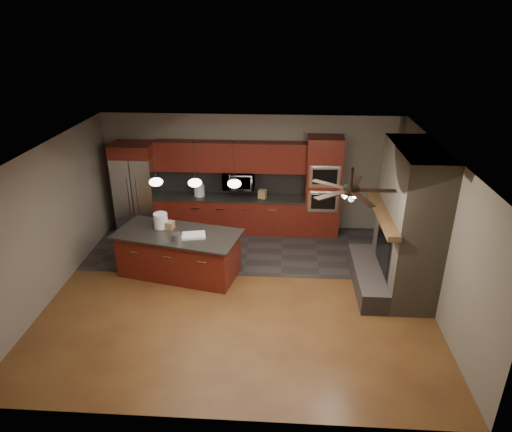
# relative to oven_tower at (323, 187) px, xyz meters

# --- Properties ---
(ground) EXTENTS (7.00, 7.00, 0.00)m
(ground) POSITION_rel_oven_tower_xyz_m (-1.70, -2.69, -1.19)
(ground) COLOR brown
(ground) RESTS_ON ground
(ceiling) EXTENTS (7.00, 6.00, 0.02)m
(ceiling) POSITION_rel_oven_tower_xyz_m (-1.70, -2.69, 1.61)
(ceiling) COLOR white
(ceiling) RESTS_ON back_wall
(back_wall) EXTENTS (7.00, 0.02, 2.80)m
(back_wall) POSITION_rel_oven_tower_xyz_m (-1.70, 0.31, 0.21)
(back_wall) COLOR #70695A
(back_wall) RESTS_ON ground
(right_wall) EXTENTS (0.02, 6.00, 2.80)m
(right_wall) POSITION_rel_oven_tower_xyz_m (1.80, -2.69, 0.21)
(right_wall) COLOR #70695A
(right_wall) RESTS_ON ground
(left_wall) EXTENTS (0.02, 6.00, 2.80)m
(left_wall) POSITION_rel_oven_tower_xyz_m (-5.20, -2.69, 0.21)
(left_wall) COLOR #70695A
(left_wall) RESTS_ON ground
(slate_tile_patch) EXTENTS (7.00, 2.40, 0.01)m
(slate_tile_patch) POSITION_rel_oven_tower_xyz_m (-1.70, -0.89, -1.19)
(slate_tile_patch) COLOR #2F2C2A
(slate_tile_patch) RESTS_ON ground
(fireplace_column) EXTENTS (1.30, 2.10, 2.80)m
(fireplace_column) POSITION_rel_oven_tower_xyz_m (1.34, -2.29, 0.11)
(fireplace_column) COLOR #6A5F4C
(fireplace_column) RESTS_ON ground
(back_cabinetry) EXTENTS (3.59, 0.64, 2.20)m
(back_cabinetry) POSITION_rel_oven_tower_xyz_m (-2.18, 0.05, -0.30)
(back_cabinetry) COLOR maroon
(back_cabinetry) RESTS_ON ground
(oven_tower) EXTENTS (0.80, 0.63, 2.38)m
(oven_tower) POSITION_rel_oven_tower_xyz_m (0.00, 0.00, 0.00)
(oven_tower) COLOR maroon
(oven_tower) RESTS_ON ground
(microwave) EXTENTS (0.73, 0.41, 0.50)m
(microwave) POSITION_rel_oven_tower_xyz_m (-1.98, 0.06, 0.11)
(microwave) COLOR silver
(microwave) RESTS_ON back_cabinetry
(refrigerator) EXTENTS (0.94, 0.75, 2.18)m
(refrigerator) POSITION_rel_oven_tower_xyz_m (-4.41, -0.07, -0.10)
(refrigerator) COLOR silver
(refrigerator) RESTS_ON ground
(kitchen_island) EXTENTS (2.65, 1.63, 0.92)m
(kitchen_island) POSITION_rel_oven_tower_xyz_m (-3.00, -2.07, -0.73)
(kitchen_island) COLOR maroon
(kitchen_island) RESTS_ON ground
(white_bucket) EXTENTS (0.28, 0.28, 0.31)m
(white_bucket) POSITION_rel_oven_tower_xyz_m (-3.38, -1.82, -0.12)
(white_bucket) COLOR silver
(white_bucket) RESTS_ON kitchen_island
(paint_can) EXTENTS (0.22, 0.22, 0.12)m
(paint_can) POSITION_rel_oven_tower_xyz_m (-2.92, -2.34, -0.21)
(paint_can) COLOR #BBBBC0
(paint_can) RESTS_ON kitchen_island
(paint_tray) EXTENTS (0.50, 0.40, 0.04)m
(paint_tray) POSITION_rel_oven_tower_xyz_m (-2.64, -2.19, -0.25)
(paint_tray) COLOR silver
(paint_tray) RESTS_ON kitchen_island
(cardboard_box) EXTENTS (0.26, 0.21, 0.15)m
(cardboard_box) POSITION_rel_oven_tower_xyz_m (-3.23, -1.85, -0.20)
(cardboard_box) COLOR olive
(cardboard_box) RESTS_ON kitchen_island
(counter_bucket) EXTENTS (0.29, 0.29, 0.28)m
(counter_bucket) POSITION_rel_oven_tower_xyz_m (-2.92, 0.01, -0.15)
(counter_bucket) COLOR silver
(counter_bucket) RESTS_ON back_cabinetry
(counter_box) EXTENTS (0.22, 0.19, 0.20)m
(counter_box) POSITION_rel_oven_tower_xyz_m (-1.41, -0.04, -0.19)
(counter_box) COLOR #9D7D51
(counter_box) RESTS_ON back_cabinetry
(pendant_left) EXTENTS (0.26, 0.26, 0.92)m
(pendant_left) POSITION_rel_oven_tower_xyz_m (-3.35, -1.99, 0.77)
(pendant_left) COLOR black
(pendant_left) RESTS_ON ceiling
(pendant_center) EXTENTS (0.26, 0.26, 0.92)m
(pendant_center) POSITION_rel_oven_tower_xyz_m (-2.60, -1.99, 0.77)
(pendant_center) COLOR black
(pendant_center) RESTS_ON ceiling
(pendant_right) EXTENTS (0.26, 0.26, 0.92)m
(pendant_right) POSITION_rel_oven_tower_xyz_m (-1.85, -1.99, 0.77)
(pendant_right) COLOR black
(pendant_right) RESTS_ON ceiling
(ceiling_fan) EXTENTS (1.27, 1.33, 0.41)m
(ceiling_fan) POSITION_rel_oven_tower_xyz_m (0.10, -3.49, 1.27)
(ceiling_fan) COLOR black
(ceiling_fan) RESTS_ON ceiling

